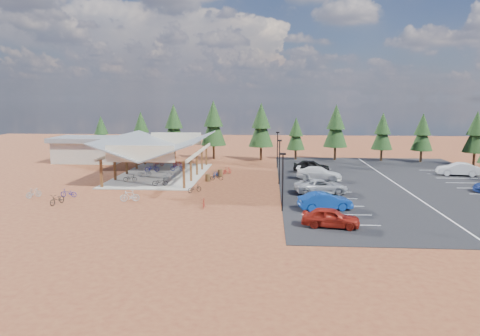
% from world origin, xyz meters
% --- Properties ---
extents(ground, '(140.00, 140.00, 0.00)m').
position_xyz_m(ground, '(0.00, 0.00, 0.00)').
color(ground, maroon).
rests_on(ground, ground).
extents(asphalt_lot, '(27.00, 44.00, 0.04)m').
position_xyz_m(asphalt_lot, '(18.50, 3.00, 0.02)').
color(asphalt_lot, black).
rests_on(asphalt_lot, ground).
extents(concrete_pad, '(10.60, 18.60, 0.10)m').
position_xyz_m(concrete_pad, '(-10.00, 7.00, 0.05)').
color(concrete_pad, gray).
rests_on(concrete_pad, ground).
extents(bike_pavilion, '(11.65, 19.40, 4.97)m').
position_xyz_m(bike_pavilion, '(-10.00, 7.00, 3.82)').
color(bike_pavilion, '#5A3319').
rests_on(bike_pavilion, concrete_pad).
extents(outbuilding, '(11.00, 7.00, 3.90)m').
position_xyz_m(outbuilding, '(-24.00, 18.00, 2.03)').
color(outbuilding, '#ADA593').
rests_on(outbuilding, ground).
extents(lamp_post_0, '(0.50, 0.25, 5.14)m').
position_xyz_m(lamp_post_0, '(5.00, -10.00, 2.98)').
color(lamp_post_0, black).
rests_on(lamp_post_0, ground).
extents(lamp_post_1, '(0.50, 0.25, 5.14)m').
position_xyz_m(lamp_post_1, '(5.00, 2.00, 2.98)').
color(lamp_post_1, black).
rests_on(lamp_post_1, ground).
extents(lamp_post_2, '(0.50, 0.25, 5.14)m').
position_xyz_m(lamp_post_2, '(5.00, 14.00, 2.98)').
color(lamp_post_2, black).
rests_on(lamp_post_2, ground).
extents(trash_bin_0, '(0.60, 0.60, 0.90)m').
position_xyz_m(trash_bin_0, '(-3.44, 3.14, 0.45)').
color(trash_bin_0, '#49331A').
rests_on(trash_bin_0, ground).
extents(trash_bin_1, '(0.60, 0.60, 0.90)m').
position_xyz_m(trash_bin_1, '(-2.36, 6.50, 0.45)').
color(trash_bin_1, '#49331A').
rests_on(trash_bin_1, ground).
extents(pine_0, '(3.00, 3.00, 6.98)m').
position_xyz_m(pine_0, '(-24.09, 22.84, 4.26)').
color(pine_0, '#382314').
rests_on(pine_0, ground).
extents(pine_1, '(3.32, 3.32, 7.74)m').
position_xyz_m(pine_1, '(-17.02, 21.84, 4.73)').
color(pine_1, '#382314').
rests_on(pine_1, ground).
extents(pine_2, '(3.84, 3.84, 8.94)m').
position_xyz_m(pine_2, '(-11.71, 22.31, 5.46)').
color(pine_2, '#382314').
rests_on(pine_2, ground).
extents(pine_3, '(4.09, 4.09, 9.53)m').
position_xyz_m(pine_3, '(-5.18, 22.10, 5.82)').
color(pine_3, '#382314').
rests_on(pine_3, ground).
extents(pine_4, '(3.94, 3.94, 9.18)m').
position_xyz_m(pine_4, '(2.52, 21.47, 5.61)').
color(pine_4, '#382314').
rests_on(pine_4, ground).
extents(pine_5, '(2.95, 2.95, 6.87)m').
position_xyz_m(pine_5, '(8.09, 22.33, 4.19)').
color(pine_5, '#382314').
rests_on(pine_5, ground).
extents(pine_6, '(3.82, 3.82, 8.91)m').
position_xyz_m(pine_6, '(14.36, 22.33, 5.44)').
color(pine_6, '#382314').
rests_on(pine_6, ground).
extents(pine_7, '(3.28, 3.28, 7.64)m').
position_xyz_m(pine_7, '(21.57, 21.95, 4.66)').
color(pine_7, '#382314').
rests_on(pine_7, ground).
extents(pine_8, '(3.26, 3.26, 7.58)m').
position_xyz_m(pine_8, '(27.38, 21.02, 4.63)').
color(pine_8, '#382314').
rests_on(pine_8, ground).
extents(pine_13, '(3.45, 3.45, 8.04)m').
position_xyz_m(pine_13, '(33.97, 17.99, 4.91)').
color(pine_13, '#382314').
rests_on(pine_13, ground).
extents(bike_0, '(1.64, 0.79, 0.83)m').
position_xyz_m(bike_0, '(-12.49, 1.91, 0.51)').
color(bike_0, black).
rests_on(bike_0, concrete_pad).
extents(bike_1, '(1.76, 0.83, 1.02)m').
position_xyz_m(bike_1, '(-11.78, 5.38, 0.61)').
color(bike_1, gray).
rests_on(bike_1, concrete_pad).
extents(bike_2, '(1.99, 1.14, 0.99)m').
position_xyz_m(bike_2, '(-11.78, 8.92, 0.59)').
color(bike_2, '#191C9F').
rests_on(bike_2, concrete_pad).
extents(bike_3, '(1.60, 0.92, 0.93)m').
position_xyz_m(bike_3, '(-12.12, 13.72, 0.56)').
color(bike_3, maroon).
rests_on(bike_3, concrete_pad).
extents(bike_4, '(1.76, 0.83, 0.89)m').
position_xyz_m(bike_4, '(-8.34, -0.33, 0.54)').
color(bike_4, black).
rests_on(bike_4, concrete_pad).
extents(bike_5, '(1.65, 0.57, 0.97)m').
position_xyz_m(bike_5, '(-8.08, 2.96, 0.59)').
color(bike_5, gray).
rests_on(bike_5, concrete_pad).
extents(bike_6, '(1.94, 0.82, 0.99)m').
position_xyz_m(bike_6, '(-8.55, 9.81, 0.60)').
color(bike_6, '#192B97').
rests_on(bike_6, concrete_pad).
extents(bike_7, '(1.60, 0.75, 0.93)m').
position_xyz_m(bike_7, '(-9.14, 12.85, 0.56)').
color(bike_7, maroon).
rests_on(bike_7, concrete_pad).
extents(bike_8, '(1.05, 2.00, 1.00)m').
position_xyz_m(bike_8, '(-15.82, -9.06, 0.50)').
color(bike_8, black).
rests_on(bike_8, ground).
extents(bike_9, '(1.21, 1.61, 0.96)m').
position_xyz_m(bike_9, '(-19.53, -6.50, 0.48)').
color(bike_9, gray).
rests_on(bike_9, ground).
extents(bike_10, '(1.66, 0.62, 0.86)m').
position_xyz_m(bike_10, '(-16.18, -6.04, 0.43)').
color(bike_10, '#0F1191').
rests_on(bike_10, ground).
extents(bike_11, '(0.56, 1.55, 0.91)m').
position_xyz_m(bike_11, '(-2.01, -9.48, 0.45)').
color(bike_11, maroon).
rests_on(bike_11, ground).
extents(bike_12, '(1.60, 1.60, 0.88)m').
position_xyz_m(bike_12, '(-3.98, -3.01, 0.44)').
color(bike_12, black).
rests_on(bike_12, ground).
extents(bike_13, '(1.88, 0.91, 1.09)m').
position_xyz_m(bike_13, '(-9.45, -7.47, 0.54)').
color(bike_13, '#9DA1A4').
rests_on(bike_13, ground).
extents(bike_14, '(0.98, 1.72, 0.86)m').
position_xyz_m(bike_14, '(-2.83, 5.75, 0.43)').
color(bike_14, navy).
rests_on(bike_14, ground).
extents(bike_15, '(1.31, 1.45, 0.92)m').
position_xyz_m(bike_15, '(-1.64, 8.46, 0.46)').
color(bike_15, maroon).
rests_on(bike_15, ground).
extents(bike_16, '(1.56, 0.57, 0.82)m').
position_xyz_m(bike_16, '(-2.46, 3.82, 0.41)').
color(bike_16, black).
rests_on(bike_16, ground).
extents(car_0, '(4.58, 2.40, 1.49)m').
position_xyz_m(car_0, '(8.53, -14.60, 0.78)').
color(car_0, maroon).
rests_on(car_0, asphalt_lot).
extents(car_1, '(4.90, 2.45, 1.54)m').
position_xyz_m(car_1, '(8.77, -9.41, 0.81)').
color(car_1, navy).
rests_on(car_1, asphalt_lot).
extents(car_2, '(5.74, 3.28, 1.51)m').
position_xyz_m(car_2, '(9.21, -2.83, 0.79)').
color(car_2, '#9A9CA1').
rests_on(car_2, asphalt_lot).
extents(car_3, '(5.73, 3.18, 1.57)m').
position_xyz_m(car_3, '(9.88, 4.89, 0.82)').
color(car_3, silver).
rests_on(car_3, asphalt_lot).
extents(car_4, '(4.86, 2.13, 1.63)m').
position_xyz_m(car_4, '(9.48, 10.43, 0.85)').
color(car_4, black).
rests_on(car_4, asphalt_lot).
extents(car_9, '(5.19, 2.54, 1.64)m').
position_xyz_m(car_9, '(27.91, 9.02, 0.86)').
color(car_9, white).
rests_on(car_9, asphalt_lot).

